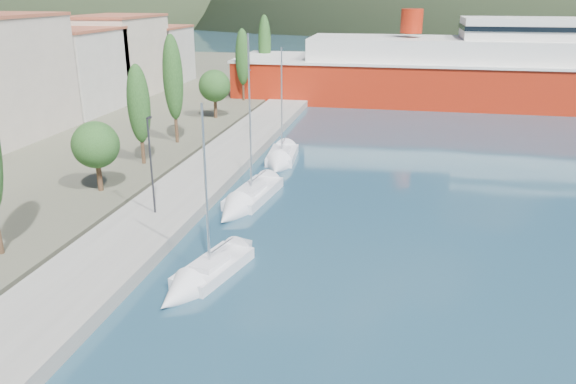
# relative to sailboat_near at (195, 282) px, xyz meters

# --- Properties ---
(ground) EXTENTS (1400.00, 1400.00, 0.00)m
(ground) POSITION_rel_sailboat_near_xyz_m (3.61, 111.23, -0.27)
(ground) COLOR #224457
(quay) EXTENTS (5.00, 88.00, 0.80)m
(quay) POSITION_rel_sailboat_near_xyz_m (-5.39, 17.23, 0.13)
(quay) COLOR gray
(quay) RESTS_ON ground
(town_buildings) EXTENTS (9.20, 69.20, 11.30)m
(town_buildings) POSITION_rel_sailboat_near_xyz_m (-28.39, 28.14, 5.29)
(town_buildings) COLOR beige
(town_buildings) RESTS_ON land_strip
(tree_row) EXTENTS (3.45, 63.77, 10.69)m
(tree_row) POSITION_rel_sailboat_near_xyz_m (-11.02, 23.39, 5.36)
(tree_row) COLOR #47301E
(tree_row) RESTS_ON land_strip
(lamp_posts) EXTENTS (0.15, 46.12, 6.06)m
(lamp_posts) POSITION_rel_sailboat_near_xyz_m (-5.39, 6.47, 3.81)
(lamp_posts) COLOR #2D2D33
(lamp_posts) RESTS_ON quay
(sailboat_near) EXTENTS (3.67, 7.15, 9.85)m
(sailboat_near) POSITION_rel_sailboat_near_xyz_m (0.00, 0.00, 0.00)
(sailboat_near) COLOR silver
(sailboat_near) RESTS_ON ground
(sailboat_mid) EXTENTS (3.24, 8.75, 12.29)m
(sailboat_mid) POSITION_rel_sailboat_near_xyz_m (-0.82, 10.93, 0.03)
(sailboat_mid) COLOR silver
(sailboat_mid) RESTS_ON ground
(sailboat_far) EXTENTS (2.92, 7.34, 10.53)m
(sailboat_far) POSITION_rel_sailboat_near_xyz_m (-0.60, 21.22, 0.03)
(sailboat_far) COLOR silver
(sailboat_far) RESTS_ON ground
(ferry) EXTENTS (62.95, 14.64, 12.45)m
(ferry) POSITION_rel_sailboat_near_xyz_m (18.23, 53.57, 3.51)
(ferry) COLOR #A11F0C
(ferry) RESTS_ON ground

